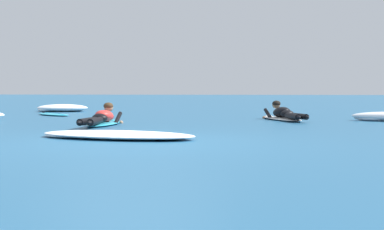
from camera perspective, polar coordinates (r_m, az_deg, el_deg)
name	(u,v)px	position (r m, az deg, el deg)	size (l,w,h in m)	color
ground_plane	(205,114)	(18.62, 1.30, 0.09)	(120.00, 120.00, 0.00)	#235B84
surfer_near	(102,119)	(12.94, -8.72, -0.40)	(0.58, 2.55, 0.53)	#2DB2D1
surfer_far	(284,115)	(15.15, 8.88, 0.01)	(1.28, 2.61, 0.54)	white
drifting_surfboard	(53,114)	(18.11, -13.32, 0.06)	(1.65, 1.68, 0.16)	#2DB2D1
whitewater_front	(118,135)	(9.56, -7.23, -1.93)	(2.83, 1.64, 0.12)	white
whitewater_mid_right	(63,108)	(21.03, -12.46, 0.65)	(1.94, 1.45, 0.26)	white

